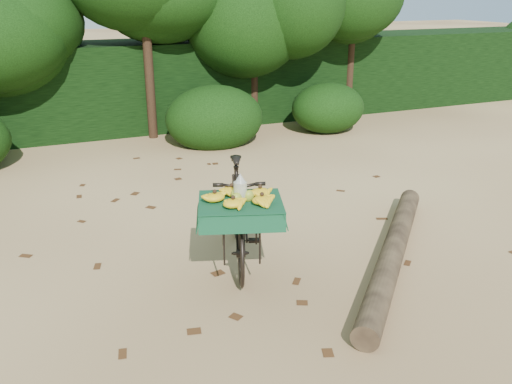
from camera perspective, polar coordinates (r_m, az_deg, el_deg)
name	(u,v)px	position (r m, az deg, el deg)	size (l,w,h in m)	color
ground	(213,247)	(6.36, -4.54, -5.81)	(80.00, 80.00, 0.00)	tan
vendor_bicycle	(238,213)	(5.81, -1.91, -2.19)	(1.21, 1.96, 1.11)	black
fallen_log	(393,251)	(6.16, 14.24, -6.04)	(0.25, 0.25, 3.45)	brown
hedge_backdrop	(116,87)	(12.01, -14.52, 10.69)	(26.00, 1.80, 1.80)	black
tree_row	(83,36)	(11.01, -17.80, 15.33)	(14.50, 2.00, 4.00)	black
bush_clumps	(163,126)	(10.26, -9.71, 6.89)	(8.80, 1.70, 0.90)	black
leaf_litter	(197,226)	(6.92, -6.27, -3.56)	(7.00, 7.30, 0.01)	#462712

